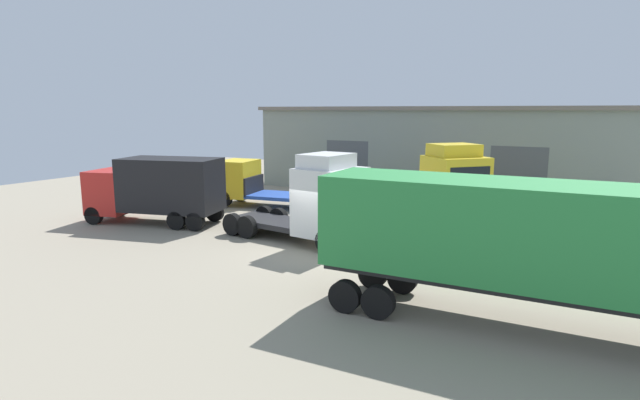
# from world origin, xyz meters

# --- Properties ---
(ground_plane) EXTENTS (60.00, 60.00, 0.00)m
(ground_plane) POSITION_xyz_m (0.00, 0.00, 0.00)
(ground_plane) COLOR gray
(warehouse_building) EXTENTS (25.98, 8.99, 5.93)m
(warehouse_building) POSITION_xyz_m (0.00, 18.24, 2.97)
(warehouse_building) COLOR gray
(warehouse_building) RESTS_ON ground_plane
(tractor_unit_white) EXTENTS (6.61, 3.11, 3.91)m
(tractor_unit_white) POSITION_xyz_m (-0.37, 1.14, 1.84)
(tractor_unit_white) COLOR silver
(tractor_unit_white) RESTS_ON ground_plane
(container_trailer_green) EXTENTS (11.89, 3.06, 3.89)m
(container_trailer_green) POSITION_xyz_m (8.86, -3.55, 2.51)
(container_trailer_green) COLOR #28843D
(container_trailer_green) RESTS_ON ground_plane
(box_truck_red) EXTENTS (7.14, 4.12, 3.34)m
(box_truck_red) POSITION_xyz_m (-9.56, 0.51, 1.85)
(box_truck_red) COLOR red
(box_truck_red) RESTS_ON ground_plane
(tractor_unit_yellow) EXTENTS (6.67, 6.38, 4.11)m
(tractor_unit_yellow) POSITION_xyz_m (3.46, 7.04, 1.93)
(tractor_unit_yellow) COLOR yellow
(tractor_unit_yellow) RESTS_ON ground_plane
(flatbed_truck_yellow) EXTENTS (8.55, 3.82, 2.71)m
(flatbed_truck_yellow) POSITION_xyz_m (-7.93, 6.83, 1.29)
(flatbed_truck_yellow) COLOR yellow
(flatbed_truck_yellow) RESTS_ON ground_plane
(gravel_pile) EXTENTS (4.23, 4.23, 1.96)m
(gravel_pile) POSITION_xyz_m (8.55, 5.75, 0.98)
(gravel_pile) COLOR #423D38
(gravel_pile) RESTS_ON ground_plane
(traffic_cone) EXTENTS (0.40, 0.40, 0.55)m
(traffic_cone) POSITION_xyz_m (3.55, 3.91, 0.25)
(traffic_cone) COLOR black
(traffic_cone) RESTS_ON ground_plane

